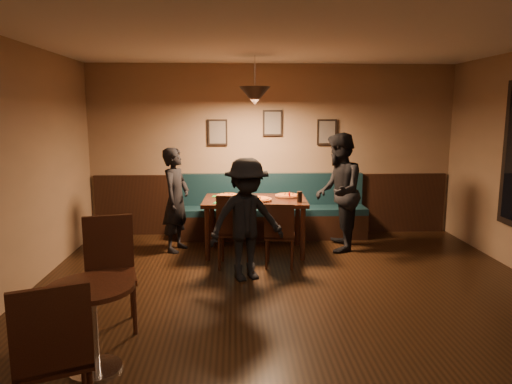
% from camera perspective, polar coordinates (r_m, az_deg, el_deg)
% --- Properties ---
extents(floor, '(7.00, 7.00, 0.00)m').
position_cam_1_polar(floor, '(4.88, 5.20, -15.06)').
color(floor, black).
rests_on(floor, ground).
extents(ceiling, '(7.00, 7.00, 0.00)m').
position_cam_1_polar(ceiling, '(4.51, 5.76, 19.34)').
color(ceiling, silver).
rests_on(ceiling, ground).
extents(wall_back, '(6.00, 0.00, 6.00)m').
position_cam_1_polar(wall_back, '(7.95, 1.95, 4.99)').
color(wall_back, '#8C704F').
rests_on(wall_back, ground).
extents(wainscot, '(5.88, 0.06, 1.00)m').
position_cam_1_polar(wainscot, '(8.04, 1.93, -1.43)').
color(wainscot, black).
rests_on(wainscot, ground).
extents(booth_bench, '(3.00, 0.60, 1.00)m').
position_cam_1_polar(booth_bench, '(7.77, 2.09, -1.81)').
color(booth_bench, '#0F232D').
rests_on(booth_bench, ground).
extents(picture_left, '(0.32, 0.04, 0.42)m').
position_cam_1_polar(picture_left, '(7.88, -4.61, 7.12)').
color(picture_left, black).
rests_on(picture_left, wall_back).
extents(picture_center, '(0.32, 0.04, 0.42)m').
position_cam_1_polar(picture_center, '(7.89, 1.99, 8.24)').
color(picture_center, black).
rests_on(picture_center, wall_back).
extents(picture_right, '(0.32, 0.04, 0.42)m').
position_cam_1_polar(picture_right, '(8.02, 8.46, 7.09)').
color(picture_right, black).
rests_on(picture_right, wall_back).
extents(pendant_lamp, '(0.44, 0.44, 0.25)m').
position_cam_1_polar(pendant_lamp, '(6.77, -0.14, 11.41)').
color(pendant_lamp, black).
rests_on(pendant_lamp, ceiling).
extents(dining_table, '(1.51, 1.01, 0.79)m').
position_cam_1_polar(dining_table, '(6.97, -0.13, -4.03)').
color(dining_table, black).
rests_on(dining_table, floor).
extents(chair_near_left, '(0.47, 0.47, 0.99)m').
position_cam_1_polar(chair_near_left, '(6.31, -2.53, -4.55)').
color(chair_near_left, black).
rests_on(chair_near_left, floor).
extents(chair_near_right, '(0.44, 0.44, 0.87)m').
position_cam_1_polar(chair_near_right, '(6.35, 2.86, -5.03)').
color(chair_near_right, black).
rests_on(chair_near_right, floor).
extents(diner_left, '(0.52, 0.64, 1.52)m').
position_cam_1_polar(diner_left, '(7.07, -9.53, -0.92)').
color(diner_left, black).
rests_on(diner_left, floor).
extents(diner_right, '(0.81, 0.95, 1.74)m').
position_cam_1_polar(diner_right, '(7.09, 9.80, -0.03)').
color(diner_right, black).
rests_on(diner_right, floor).
extents(diner_front, '(1.11, 0.89, 1.49)m').
position_cam_1_polar(diner_front, '(5.77, -1.13, -3.31)').
color(diner_front, black).
rests_on(diner_front, floor).
extents(pizza_a, '(0.40, 0.40, 0.04)m').
position_cam_1_polar(pizza_a, '(7.04, -3.37, -0.46)').
color(pizza_a, gold).
rests_on(pizza_a, dining_table).
extents(pizza_b, '(0.44, 0.44, 0.04)m').
position_cam_1_polar(pizza_b, '(6.73, 0.23, -0.89)').
color(pizza_b, orange).
rests_on(pizza_b, dining_table).
extents(pizza_c, '(0.37, 0.37, 0.04)m').
position_cam_1_polar(pizza_c, '(7.04, 3.76, -0.45)').
color(pizza_c, orange).
rests_on(pizza_c, dining_table).
extents(soda_glass, '(0.07, 0.07, 0.15)m').
position_cam_1_polar(soda_glass, '(6.65, 5.22, -0.58)').
color(soda_glass, black).
rests_on(soda_glass, dining_table).
extents(tabasco_bottle, '(0.03, 0.03, 0.11)m').
position_cam_1_polar(tabasco_bottle, '(6.89, 4.01, -0.38)').
color(tabasco_bottle, '#A50705').
rests_on(tabasco_bottle, dining_table).
extents(napkin_a, '(0.18, 0.18, 0.01)m').
position_cam_1_polar(napkin_a, '(7.10, -4.59, -0.51)').
color(napkin_a, '#1C6921').
rests_on(napkin_a, dining_table).
extents(napkin_b, '(0.17, 0.17, 0.01)m').
position_cam_1_polar(napkin_b, '(6.60, -4.44, -1.30)').
color(napkin_b, '#1F7734').
rests_on(napkin_b, dining_table).
extents(cutlery_set, '(0.21, 0.07, 0.00)m').
position_cam_1_polar(cutlery_set, '(6.50, -0.57, -1.43)').
color(cutlery_set, '#BBBABF').
rests_on(cutlery_set, dining_table).
extents(cafe_table, '(0.74, 0.74, 0.71)m').
position_cam_1_polar(cafe_table, '(4.09, -18.88, -15.17)').
color(cafe_table, black).
rests_on(cafe_table, floor).
extents(cafe_chair_far, '(0.57, 0.57, 1.05)m').
position_cam_1_polar(cafe_chair_far, '(4.73, -17.02, -9.44)').
color(cafe_chair_far, black).
rests_on(cafe_chair_far, floor).
extents(cafe_chair_near, '(0.60, 0.60, 1.03)m').
position_cam_1_polar(cafe_chair_near, '(3.44, -23.13, -17.37)').
color(cafe_chair_near, black).
rests_on(cafe_chair_near, floor).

